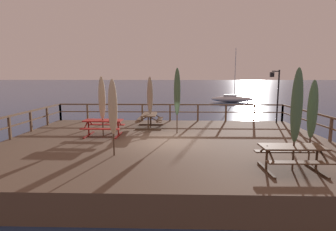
{
  "coord_description": "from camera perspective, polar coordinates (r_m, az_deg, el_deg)",
  "views": [
    {
      "loc": [
        0.36,
        -11.52,
        3.7
      ],
      "look_at": [
        0.0,
        0.82,
        1.9
      ],
      "focal_mm": 28.52,
      "sensor_mm": 36.0,
      "label": 1
    }
  ],
  "objects": [
    {
      "name": "lamp_post_hooked",
      "position": [
        17.28,
        22.06,
        5.41
      ],
      "size": [
        0.65,
        0.37,
        3.2
      ],
      "color": "black",
      "rests_on": "wooden_deck"
    },
    {
      "name": "picnic_table_mid_left",
      "position": [
        13.07,
        -13.66,
        -1.83
      ],
      "size": [
        1.84,
        1.45,
        0.78
      ],
      "color": "maroon",
      "rests_on": "wooden_deck"
    },
    {
      "name": "patio_umbrella_tall_back_left",
      "position": [
        12.84,
        -13.94,
        3.58
      ],
      "size": [
        0.32,
        0.32,
        2.83
      ],
      "color": "#4C3828",
      "rests_on": "wooden_deck"
    },
    {
      "name": "sailboat_distant",
      "position": [
        40.08,
        13.51,
        3.51
      ],
      "size": [
        6.16,
        2.37,
        7.72
      ],
      "color": "silver",
      "rests_on": "ground"
    },
    {
      "name": "patio_umbrella_short_back",
      "position": [
        9.53,
        -11.72,
        1.71
      ],
      "size": [
        0.32,
        0.32,
        2.73
      ],
      "color": "#4C3828",
      "rests_on": "wooden_deck"
    },
    {
      "name": "picnic_table_mid_right",
      "position": [
        8.82,
        24.98,
        -7.24
      ],
      "size": [
        1.88,
        1.44,
        0.78
      ],
      "color": "brown",
      "rests_on": "wooden_deck"
    },
    {
      "name": "patio_umbrella_tall_mid_left",
      "position": [
        14.65,
        -3.88,
        4.31
      ],
      "size": [
        0.32,
        0.32,
        2.81
      ],
      "color": "#4C3828",
      "rests_on": "wooden_deck"
    },
    {
      "name": "ground_plane",
      "position": [
        12.1,
        -0.11,
        -9.49
      ],
      "size": [
        600.0,
        600.0,
        0.0
      ],
      "primitive_type": "plane",
      "color": "navy"
    },
    {
      "name": "railing_side_left",
      "position": [
        13.86,
        -30.82,
        -1.41
      ],
      "size": [
        0.1,
        10.72,
        1.09
      ],
      "color": "brown",
      "rests_on": "wooden_deck"
    },
    {
      "name": "patio_umbrella_tall_front",
      "position": [
        9.99,
        28.49,
        1.09
      ],
      "size": [
        0.32,
        0.32,
        2.71
      ],
      "color": "#4C3828",
      "rests_on": "wooden_deck"
    },
    {
      "name": "patio_umbrella_tall_back_right",
      "position": [
        8.64,
        25.8,
        1.83
      ],
      "size": [
        0.32,
        0.32,
        3.07
      ],
      "color": "#4C3828",
      "rests_on": "wooden_deck"
    },
    {
      "name": "patio_umbrella_short_front",
      "position": [
        13.08,
        1.97,
        5.02
      ],
      "size": [
        0.32,
        0.32,
        3.23
      ],
      "color": "#4C3828",
      "rests_on": "wooden_deck"
    },
    {
      "name": "railing_waterside_far",
      "position": [
        16.95,
        0.44,
        1.34
      ],
      "size": [
        14.26,
        0.1,
        1.09
      ],
      "color": "brown",
      "rests_on": "wooden_deck"
    },
    {
      "name": "railing_side_right",
      "position": [
        13.49,
        31.53,
        -1.71
      ],
      "size": [
        0.1,
        10.72,
        1.09
      ],
      "color": "brown",
      "rests_on": "wooden_deck"
    },
    {
      "name": "picnic_table_mid_centre",
      "position": [
        14.83,
        -3.95,
        -0.43
      ],
      "size": [
        1.4,
        1.81,
        0.78
      ],
      "color": "brown",
      "rests_on": "wooden_deck"
    },
    {
      "name": "wooden_deck",
      "position": [
        11.97,
        -0.12,
        -7.45
      ],
      "size": [
        14.46,
        10.92,
        0.9
      ],
      "primitive_type": "cube",
      "color": "brown",
      "rests_on": "ground"
    }
  ]
}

